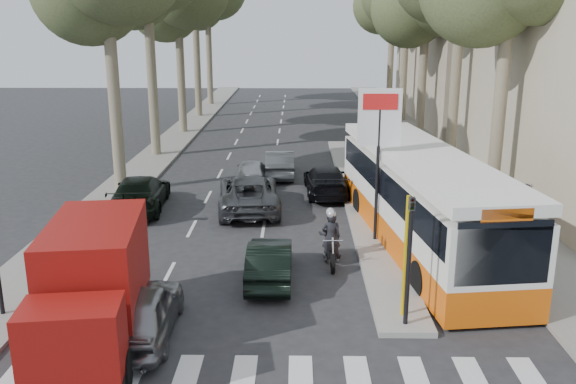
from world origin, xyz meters
The scene contains 19 objects.
ground centered at (0.00, 0.00, 0.00)m, with size 120.00×120.00×0.00m, color #28282B.
sidewalk_right centered at (8.60, 25.00, 0.06)m, with size 3.20×70.00×0.12m, color gray.
median_left centered at (-8.00, 28.00, 0.06)m, with size 2.40×64.00×0.12m, color gray.
traffic_island centered at (3.25, 11.00, 0.08)m, with size 1.50×26.00×0.16m, color gray.
building_far centered at (15.50, 34.00, 8.00)m, with size 11.00×20.00×16.00m, color #B7A88E.
billboard centered at (3.25, 5.00, 3.70)m, with size 1.50×12.10×5.60m.
traffic_light_island centered at (3.25, -1.50, 2.49)m, with size 0.16×0.41×3.60m.
silver_hatchback centered at (-3.50, -2.00, 0.70)m, with size 1.65×4.09×1.39m, color gray.
dark_hatchback centered at (-0.43, 1.59, 0.64)m, with size 1.35×3.86×1.27m, color black.
queue_car_a centered at (-1.65, 9.03, 0.75)m, with size 2.49×5.39×1.50m, color #44474B.
queue_car_b centered at (1.76, 11.55, 0.68)m, with size 1.89×4.65×1.35m, color black.
queue_car_c centered at (-1.85, 13.45, 0.63)m, with size 1.49×3.70×1.26m, color #A1A5A9.
queue_car_d centered at (-0.50, 15.00, 0.68)m, with size 1.44×4.14×1.36m, color #4C4F53.
queue_car_e centered at (-6.30, 9.00, 0.74)m, with size 2.07×5.10×1.48m, color black.
red_truck centered at (-4.58, -2.31, 1.59)m, with size 2.82×5.85×3.00m.
city_bus centered at (4.80, 4.88, 1.81)m, with size 4.43×13.29×3.44m.
motorcycle centered at (1.53, 3.19, 0.85)m, with size 0.80×2.21×1.88m.
pedestrian_near centered at (9.13, 6.44, 1.00)m, with size 1.03×0.50×1.76m, color #473651.
pedestrian_far centered at (7.20, 11.55, 0.97)m, with size 1.09×0.48×1.69m, color brown.
Camera 1 is at (0.39, -15.97, 7.74)m, focal length 38.00 mm.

